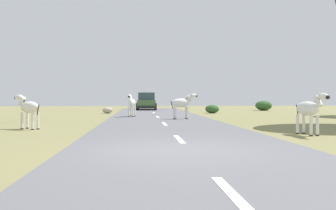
{
  "coord_description": "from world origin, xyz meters",
  "views": [
    {
      "loc": [
        -0.81,
        -8.29,
        1.29
      ],
      "look_at": [
        0.86,
        11.77,
        0.86
      ],
      "focal_mm": 37.43,
      "sensor_mm": 36.0,
      "label": 1
    }
  ],
  "objects_px": {
    "bush_0": "(212,109)",
    "zebra_3": "(28,108)",
    "rock_1": "(108,110)",
    "bush_1": "(264,106)",
    "car_0": "(147,102)",
    "zebra_2": "(182,103)",
    "zebra_1": "(309,109)",
    "zebra_0": "(132,103)"
  },
  "relations": [
    {
      "from": "zebra_2",
      "to": "bush_1",
      "type": "xyz_separation_m",
      "value": [
        9.88,
        13.88,
        -0.47
      ]
    },
    {
      "from": "zebra_2",
      "to": "zebra_3",
      "type": "xyz_separation_m",
      "value": [
        -6.96,
        -5.37,
        -0.09
      ]
    },
    {
      "from": "bush_0",
      "to": "zebra_2",
      "type": "bearing_deg",
      "value": -112.81
    },
    {
      "from": "zebra_2",
      "to": "zebra_3",
      "type": "distance_m",
      "value": 8.79
    },
    {
      "from": "zebra_2",
      "to": "rock_1",
      "type": "height_order",
      "value": "zebra_2"
    },
    {
      "from": "zebra_3",
      "to": "bush_1",
      "type": "relative_size",
      "value": 0.9
    },
    {
      "from": "car_0",
      "to": "bush_1",
      "type": "relative_size",
      "value": 2.7
    },
    {
      "from": "car_0",
      "to": "rock_1",
      "type": "bearing_deg",
      "value": 67.02
    },
    {
      "from": "zebra_0",
      "to": "zebra_1",
      "type": "xyz_separation_m",
      "value": [
        6.26,
        -11.23,
        -0.05
      ]
    },
    {
      "from": "zebra_2",
      "to": "zebra_1",
      "type": "bearing_deg",
      "value": 13.1
    },
    {
      "from": "car_0",
      "to": "bush_1",
      "type": "distance_m",
      "value": 11.75
    },
    {
      "from": "zebra_0",
      "to": "car_0",
      "type": "xyz_separation_m",
      "value": [
        1.25,
        13.13,
        -0.09
      ]
    },
    {
      "from": "zebra_3",
      "to": "rock_1",
      "type": "bearing_deg",
      "value": 28.39
    },
    {
      "from": "zebra_0",
      "to": "zebra_1",
      "type": "height_order",
      "value": "zebra_0"
    },
    {
      "from": "zebra_0",
      "to": "bush_0",
      "type": "height_order",
      "value": "zebra_0"
    },
    {
      "from": "zebra_1",
      "to": "rock_1",
      "type": "relative_size",
      "value": 1.91
    },
    {
      "from": "rock_1",
      "to": "zebra_1",
      "type": "bearing_deg",
      "value": -64.21
    },
    {
      "from": "zebra_0",
      "to": "zebra_2",
      "type": "xyz_separation_m",
      "value": [
        2.95,
        -2.7,
        0.02
      ]
    },
    {
      "from": "zebra_2",
      "to": "bush_1",
      "type": "bearing_deg",
      "value": 136.48
    },
    {
      "from": "car_0",
      "to": "zebra_3",
      "type": "bearing_deg",
      "value": 78.16
    },
    {
      "from": "zebra_3",
      "to": "zebra_0",
      "type": "bearing_deg",
      "value": 9.8
    },
    {
      "from": "zebra_0",
      "to": "bush_1",
      "type": "xyz_separation_m",
      "value": [
        12.84,
        11.17,
        -0.45
      ]
    },
    {
      "from": "zebra_1",
      "to": "bush_1",
      "type": "bearing_deg",
      "value": -120.03
    },
    {
      "from": "zebra_1",
      "to": "car_0",
      "type": "relative_size",
      "value": 0.35
    },
    {
      "from": "bush_0",
      "to": "car_0",
      "type": "bearing_deg",
      "value": 125.12
    },
    {
      "from": "bush_0",
      "to": "bush_1",
      "type": "distance_m",
      "value": 8.4
    },
    {
      "from": "zebra_1",
      "to": "bush_0",
      "type": "height_order",
      "value": "zebra_1"
    },
    {
      "from": "zebra_2",
      "to": "zebra_3",
      "type": "bearing_deg",
      "value": -60.39
    },
    {
      "from": "rock_1",
      "to": "zebra_0",
      "type": "bearing_deg",
      "value": -70.94
    },
    {
      "from": "bush_1",
      "to": "rock_1",
      "type": "height_order",
      "value": "bush_1"
    },
    {
      "from": "zebra_3",
      "to": "bush_0",
      "type": "distance_m",
      "value": 17.31
    },
    {
      "from": "bush_0",
      "to": "zebra_3",
      "type": "bearing_deg",
      "value": -127.31
    },
    {
      "from": "car_0",
      "to": "bush_1",
      "type": "height_order",
      "value": "car_0"
    },
    {
      "from": "zebra_0",
      "to": "zebra_3",
      "type": "relative_size",
      "value": 1.07
    },
    {
      "from": "zebra_3",
      "to": "rock_1",
      "type": "distance_m",
      "value": 14.23
    },
    {
      "from": "zebra_2",
      "to": "bush_0",
      "type": "height_order",
      "value": "zebra_2"
    },
    {
      "from": "zebra_3",
      "to": "zebra_2",
      "type": "bearing_deg",
      "value": -16.14
    },
    {
      "from": "bush_0",
      "to": "rock_1",
      "type": "distance_m",
      "value": 8.57
    },
    {
      "from": "zebra_1",
      "to": "zebra_2",
      "type": "distance_m",
      "value": 9.15
    },
    {
      "from": "zebra_1",
      "to": "rock_1",
      "type": "height_order",
      "value": "zebra_1"
    },
    {
      "from": "bush_1",
      "to": "rock_1",
      "type": "distance_m",
      "value": 15.78
    },
    {
      "from": "zebra_1",
      "to": "zebra_2",
      "type": "relative_size",
      "value": 0.96
    }
  ]
}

